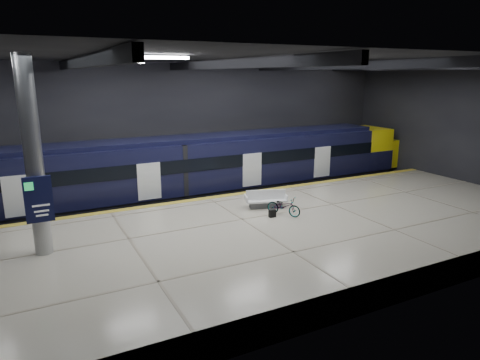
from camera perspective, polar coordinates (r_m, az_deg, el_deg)
ground at (r=20.16m, az=-1.01°, el=-7.36°), size 30.00×30.00×0.00m
room_shell at (r=18.86m, az=-1.09°, el=9.05°), size 30.10×16.10×8.05m
platform at (r=17.91m, az=2.55°, el=-8.30°), size 30.00×11.00×1.10m
safety_strip at (r=22.18m, az=-4.15°, el=-2.38°), size 30.00×0.40×0.01m
rails at (r=24.93m, az=-6.59°, el=-3.06°), size 30.00×1.52×0.16m
train at (r=25.19m, az=-2.33°, el=1.86°), size 29.40×2.84×3.79m
bench at (r=20.53m, az=3.45°, el=-2.84°), size 2.13×1.39×0.87m
bicycle at (r=19.44m, az=5.85°, el=-3.48°), size 1.34×1.68×0.85m
pannier_bag at (r=19.21m, az=4.33°, el=-4.45°), size 0.31×0.19×0.35m
info_column at (r=16.11m, az=-25.79°, el=2.31°), size 0.90×0.78×6.90m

